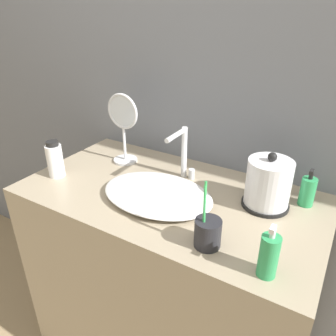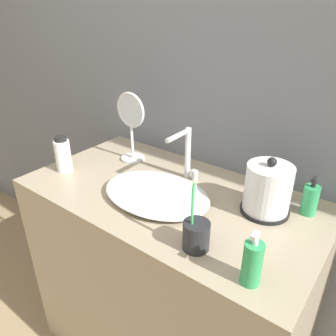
% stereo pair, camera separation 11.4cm
% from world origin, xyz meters
% --- Properties ---
extents(wall_back, '(6.00, 0.04, 2.60)m').
position_xyz_m(wall_back, '(0.00, 0.61, 1.30)').
color(wall_back, slate).
rests_on(wall_back, ground_plane).
extents(vanity_counter, '(1.09, 0.59, 0.90)m').
position_xyz_m(vanity_counter, '(0.00, 0.29, 0.45)').
color(vanity_counter, gray).
rests_on(vanity_counter, ground_plane).
extents(sink_basin, '(0.41, 0.29, 0.04)m').
position_xyz_m(sink_basin, '(-0.02, 0.24, 0.92)').
color(sink_basin, white).
rests_on(sink_basin, vanity_counter).
extents(faucet, '(0.06, 0.14, 0.21)m').
position_xyz_m(faucet, '(-0.01, 0.42, 1.02)').
color(faucet, silver).
rests_on(faucet, vanity_counter).
extents(electric_kettle, '(0.16, 0.16, 0.20)m').
position_xyz_m(electric_kettle, '(0.32, 0.39, 0.98)').
color(electric_kettle, black).
rests_on(electric_kettle, vanity_counter).
extents(toothbrush_cup, '(0.08, 0.08, 0.20)m').
position_xyz_m(toothbrush_cup, '(0.24, 0.10, 0.95)').
color(toothbrush_cup, '#232328').
rests_on(toothbrush_cup, vanity_counter).
extents(lotion_bottle, '(0.05, 0.05, 0.15)m').
position_xyz_m(lotion_bottle, '(0.41, 0.08, 0.96)').
color(lotion_bottle, '#2D9956').
rests_on(lotion_bottle, vanity_counter).
extents(shampoo_bottle, '(0.06, 0.06, 0.15)m').
position_xyz_m(shampoo_bottle, '(-0.45, 0.18, 0.97)').
color(shampoo_bottle, white).
rests_on(shampoo_bottle, vanity_counter).
extents(mouthwash_bottle, '(0.05, 0.05, 0.14)m').
position_xyz_m(mouthwash_bottle, '(0.44, 0.47, 0.95)').
color(mouthwash_bottle, '#2D9956').
rests_on(mouthwash_bottle, vanity_counter).
extents(vanity_mirror, '(0.15, 0.10, 0.30)m').
position_xyz_m(vanity_mirror, '(-0.30, 0.43, 1.07)').
color(vanity_mirror, silver).
rests_on(vanity_mirror, vanity_counter).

